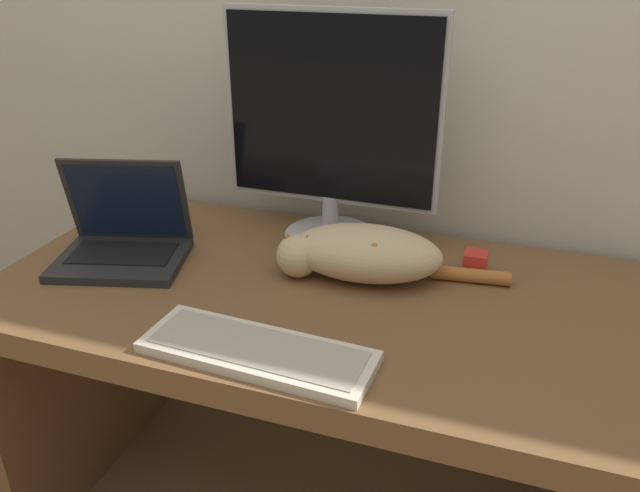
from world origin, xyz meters
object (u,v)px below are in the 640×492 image
(external_keyboard, at_px, (258,351))
(monitor, at_px, (331,131))
(cat, at_px, (361,252))
(laptop, at_px, (123,240))

(external_keyboard, bearing_deg, monitor, 96.05)
(external_keyboard, height_order, cat, cat)
(laptop, distance_m, cat, 0.57)
(laptop, relative_size, cat, 0.67)
(laptop, relative_size, external_keyboard, 0.77)
(monitor, bearing_deg, laptop, -149.26)
(monitor, relative_size, external_keyboard, 1.27)
(laptop, bearing_deg, monitor, 15.37)
(monitor, height_order, external_keyboard, monitor)
(external_keyboard, relative_size, cat, 0.86)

